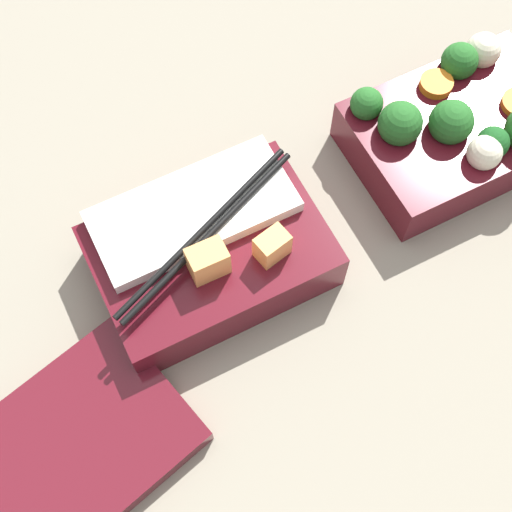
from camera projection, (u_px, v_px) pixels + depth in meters
The scene contains 4 objects.
ground_plane at pixel (334, 212), 0.63m from camera, with size 3.00×3.00×0.00m, color gray.
bento_tray_vegetable at pixel (458, 128), 0.63m from camera, with size 0.18×0.13×0.08m.
bento_tray_rice at pixel (208, 248), 0.58m from camera, with size 0.18×0.13×0.08m.
bento_lid at pixel (67, 454), 0.53m from camera, with size 0.18×0.12×0.02m, color #510F19.
Camera 1 is at (0.20, 0.24, 0.55)m, focal length 50.00 mm.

